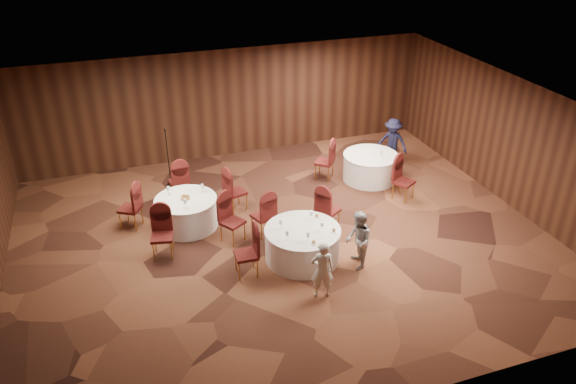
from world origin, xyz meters
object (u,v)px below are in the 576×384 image
object	(u,v)px
mic_stand	(169,169)
woman_a	(322,270)
table_left	(187,212)
man_c	(392,142)
table_main	(302,244)
table_right	(370,167)
woman_b	(358,240)

from	to	relation	value
mic_stand	woman_a	world-z (taller)	mic_stand
table_left	man_c	size ratio (longest dim) A/B	1.04
man_c	woman_a	bearing A→B (deg)	-82.16
mic_stand	woman_a	size ratio (longest dim) A/B	1.29
table_main	table_right	size ratio (longest dim) A/B	1.10
woman_a	woman_b	distance (m)	1.27
table_left	woman_a	size ratio (longest dim) A/B	1.17
table_main	mic_stand	world-z (taller)	mic_stand
mic_stand	man_c	bearing A→B (deg)	-6.97
mic_stand	table_left	bearing A→B (deg)	-88.25
table_right	woman_a	size ratio (longest dim) A/B	1.20
mic_stand	woman_b	bearing A→B (deg)	-57.50
woman_b	man_c	bearing A→B (deg)	156.97
table_main	mic_stand	distance (m)	4.92
table_right	mic_stand	xyz separation A→B (m)	(-5.29, 1.43, 0.10)
table_main	table_right	world-z (taller)	same
table_right	woman_b	xyz separation A→B (m)	(-2.08, -3.61, 0.28)
mic_stand	man_c	size ratio (longest dim) A/B	1.16
man_c	table_right	bearing A→B (deg)	-98.87
table_left	mic_stand	bearing A→B (deg)	91.75
table_left	table_right	world-z (taller)	same
table_left	man_c	world-z (taller)	man_c
mic_stand	woman_b	xyz separation A→B (m)	(3.21, -5.04, 0.18)
table_left	table_right	distance (m)	5.28
table_left	table_right	size ratio (longest dim) A/B	0.98
table_main	table_left	distance (m)	3.04
table_main	woman_a	bearing A→B (deg)	-93.44
table_main	table_right	bearing A→B (deg)	43.84
woman_b	woman_a	bearing A→B (deg)	-45.51
table_left	man_c	distance (m)	6.42
table_left	table_right	bearing A→B (deg)	8.79
table_main	table_left	bearing A→B (deg)	134.85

